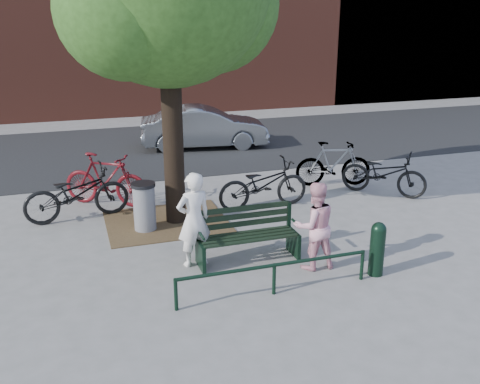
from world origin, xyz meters
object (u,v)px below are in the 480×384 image
object	(u,v)px
person_right	(314,226)
bollard	(377,247)
person_left	(194,220)
bicycle_c	(263,184)
park_bench	(247,233)
parked_car	(204,127)
litter_bin	(144,206)

from	to	relation	value
person_right	bollard	size ratio (longest dim) A/B	1.64
bollard	person_left	bearing A→B (deg)	154.91
person_left	bicycle_c	size ratio (longest dim) A/B	0.80
bicycle_c	bollard	bearing A→B (deg)	-171.20
person_left	person_right	bearing A→B (deg)	148.01
park_bench	person_left	bearing A→B (deg)	175.49
park_bench	bollard	size ratio (longest dim) A/B	1.92
parked_car	bicycle_c	bearing A→B (deg)	-172.74
person_right	bicycle_c	xyz separation A→B (m)	(0.22, 2.97, -0.21)
bicycle_c	parked_car	xyz separation A→B (m)	(0.17, 5.70, 0.11)
person_right	person_left	bearing A→B (deg)	-19.87
bollard	parked_car	xyz separation A→B (m)	(-0.47, 9.22, 0.16)
person_right	bicycle_c	size ratio (longest dim) A/B	0.74
park_bench	bollard	xyz separation A→B (m)	(1.81, -1.20, 0.01)
bollard	person_right	bearing A→B (deg)	147.19
person_left	litter_bin	size ratio (longest dim) A/B	1.69
person_right	bollard	world-z (taller)	person_right
park_bench	bollard	world-z (taller)	park_bench
bollard	parked_car	world-z (taller)	parked_car
litter_bin	parked_car	bearing A→B (deg)	65.59
park_bench	litter_bin	size ratio (longest dim) A/B	1.81
litter_bin	bicycle_c	bearing A→B (deg)	10.15
person_right	bollard	distance (m)	1.05
park_bench	person_left	xyz separation A→B (m)	(-0.90, 0.07, 0.33)
person_left	parked_car	world-z (taller)	person_left
litter_bin	parked_car	size ratio (longest dim) A/B	0.25
person_left	litter_bin	distance (m)	1.90
person_left	litter_bin	world-z (taller)	person_left
person_left	bollard	distance (m)	3.01
bicycle_c	litter_bin	bearing A→B (deg)	98.68
parked_car	park_bench	bearing A→B (deg)	179.48
park_bench	litter_bin	xyz separation A→B (m)	(-1.47, 1.85, 0.01)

